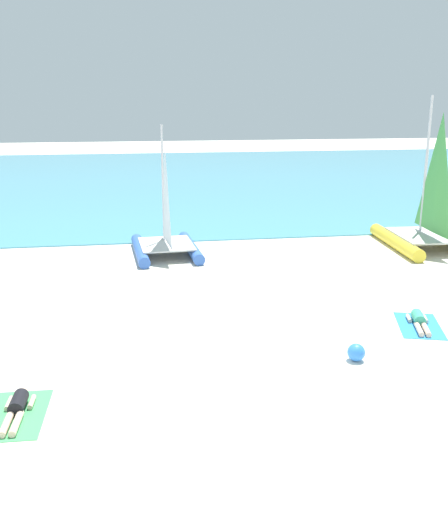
% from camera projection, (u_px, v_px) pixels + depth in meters
% --- Properties ---
extents(ground_plane, '(120.00, 120.00, 0.00)m').
position_uv_depth(ground_plane, '(206.00, 256.00, 22.79)').
color(ground_plane, silver).
extents(ocean_water, '(120.00, 40.00, 0.05)m').
position_uv_depth(ocean_water, '(169.00, 178.00, 44.14)').
color(ocean_water, '#4C9EB7').
rests_on(ocean_water, ground).
extents(sailboat_blue, '(2.65, 3.94, 4.95)m').
position_uv_depth(sailboat_blue, '(166.00, 237.00, 22.77)').
color(sailboat_blue, blue).
rests_on(sailboat_blue, ground).
extents(sailboat_yellow, '(3.17, 4.75, 6.01)m').
position_uv_depth(sailboat_yellow, '(427.00, 227.00, 23.77)').
color(sailboat_yellow, yellow).
rests_on(sailboat_yellow, ground).
extents(towel_left, '(1.16, 1.93, 0.01)m').
position_uv_depth(towel_left, '(17.00, 415.00, 11.46)').
color(towel_left, '#4CB266').
rests_on(towel_left, ground).
extents(sunbather_left, '(0.55, 1.56, 0.30)m').
position_uv_depth(sunbather_left, '(17.00, 407.00, 11.50)').
color(sunbather_left, black).
rests_on(sunbather_left, towel_left).
extents(towel_right, '(1.59, 2.13, 0.01)m').
position_uv_depth(towel_right, '(419.00, 326.00, 15.91)').
color(towel_right, '#338CD8').
rests_on(towel_right, ground).
extents(sunbather_right, '(0.82, 1.54, 0.30)m').
position_uv_depth(sunbather_right, '(419.00, 320.00, 15.94)').
color(sunbather_right, '#3FB28C').
rests_on(sunbather_right, towel_right).
extents(beach_ball, '(0.42, 0.42, 0.42)m').
position_uv_depth(beach_ball, '(356.00, 352.00, 13.77)').
color(beach_ball, '#337FE5').
rests_on(beach_ball, ground).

